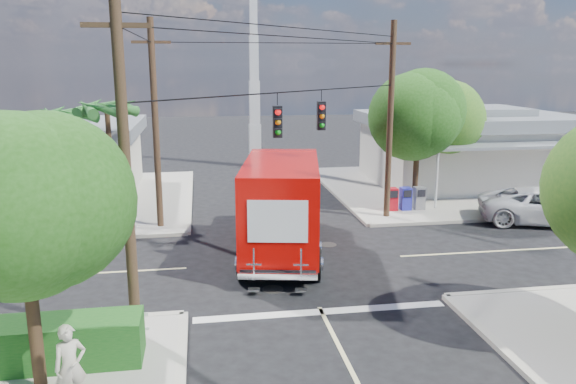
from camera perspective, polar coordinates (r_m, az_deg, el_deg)
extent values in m
plane|color=black|center=(20.80, 0.87, -7.14)|extent=(120.00, 120.00, 0.00)
cube|color=#A7A297|center=(34.23, 16.03, 0.48)|extent=(14.00, 14.00, 0.14)
cube|color=#ACA899|center=(31.93, 4.56, 0.07)|extent=(0.25, 14.00, 0.14)
cube|color=#ACA899|center=(28.23, 21.97, -2.54)|extent=(14.00, 0.25, 0.14)
cube|color=#A7A297|center=(31.98, -22.58, -0.86)|extent=(14.00, 14.00, 0.14)
cube|color=#ACA899|center=(31.07, -9.94, -0.44)|extent=(0.25, 14.00, 0.14)
cube|color=#ACA899|center=(25.46, -26.13, -4.55)|extent=(14.00, 0.25, 0.14)
cube|color=beige|center=(30.29, -2.38, -0.72)|extent=(0.12, 12.00, 0.01)
cube|color=beige|center=(24.50, 24.69, -5.22)|extent=(12.00, 0.12, 0.01)
cube|color=beige|center=(21.56, -26.59, -7.81)|extent=(12.00, 0.12, 0.01)
cube|color=silver|center=(16.90, 3.43, -12.04)|extent=(7.50, 0.40, 0.01)
cube|color=beige|center=(35.45, 17.73, 3.69)|extent=(11.00, 8.00, 3.40)
cube|color=gray|center=(35.20, 17.96, 6.99)|extent=(11.80, 8.80, 0.70)
cube|color=gray|center=(35.16, 18.02, 7.80)|extent=(6.05, 4.40, 0.50)
cube|color=gray|center=(31.04, 21.90, 4.39)|extent=(9.90, 1.80, 0.15)
cylinder|color=silver|center=(28.55, 14.87, 1.27)|extent=(0.12, 0.12, 2.90)
cube|color=beige|center=(33.34, -23.91, 2.48)|extent=(10.00, 8.00, 3.20)
cube|color=gray|center=(33.08, -24.22, 5.80)|extent=(10.80, 8.80, 0.70)
cube|color=gray|center=(33.03, -24.30, 6.66)|extent=(5.50, 4.40, 0.50)
cube|color=gray|center=(28.52, -26.54, 2.88)|extent=(9.00, 1.80, 0.15)
cylinder|color=silver|center=(27.05, -18.66, 0.18)|extent=(0.12, 0.12, 2.70)
cube|color=silver|center=(39.84, -3.37, 4.74)|extent=(0.80, 0.80, 3.00)
cube|color=silver|center=(39.53, -3.43, 9.05)|extent=(0.70, 0.70, 3.00)
cube|color=silver|center=(39.45, -3.48, 13.40)|extent=(0.60, 0.60, 3.00)
cube|color=silver|center=(39.59, -3.55, 17.75)|extent=(0.50, 0.50, 3.00)
cylinder|color=#422D1C|center=(13.32, -24.49, -10.96)|extent=(0.28, 0.28, 3.71)
sphere|color=#1C4C0F|center=(12.61, -25.47, -1.23)|extent=(3.71, 3.71, 3.71)
sphere|color=#1C4C0F|center=(12.87, -27.03, -0.06)|extent=(3.02, 3.02, 3.02)
sphere|color=#1C4C0F|center=(12.26, -24.23, -2.04)|extent=(3.25, 3.25, 3.25)
cylinder|color=#422D1C|center=(28.55, 12.88, 2.60)|extent=(0.28, 0.28, 4.10)
sphere|color=#1C4C0F|center=(28.22, 13.14, 7.72)|extent=(4.10, 4.10, 4.10)
sphere|color=#1C4C0F|center=(28.24, 12.25, 8.29)|extent=(3.33, 3.33, 3.33)
sphere|color=#1C4C0F|center=(28.09, 14.02, 7.39)|extent=(3.58, 3.58, 3.58)
cylinder|color=#422D1C|center=(31.60, 15.77, 2.94)|extent=(0.28, 0.28, 3.58)
sphere|color=#2F651E|center=(31.31, 16.02, 6.98)|extent=(3.58, 3.58, 3.58)
sphere|color=#2F651E|center=(31.31, 15.23, 7.44)|extent=(2.91, 2.91, 2.91)
sphere|color=#2F651E|center=(31.20, 16.83, 6.70)|extent=(3.14, 3.14, 3.14)
cylinder|color=#422D1C|center=(27.44, -17.57, 2.87)|extent=(0.24, 0.24, 5.00)
cone|color=#256225|center=(27.01, -16.04, 8.39)|extent=(0.50, 2.06, 0.98)
cone|color=#256225|center=(27.75, -16.57, 8.47)|extent=(1.92, 1.68, 0.98)
cone|color=#256225|center=(28.03, -18.08, 8.40)|extent=(2.12, 0.95, 0.98)
cone|color=#256225|center=(27.65, -19.50, 8.25)|extent=(1.34, 2.07, 0.98)
cone|color=#256225|center=(26.88, -19.79, 8.12)|extent=(1.34, 2.07, 0.98)
cone|color=#256225|center=(26.30, -18.66, 8.11)|extent=(2.12, 0.95, 0.98)
cone|color=#256225|center=(26.36, -16.95, 8.24)|extent=(1.92, 1.68, 0.98)
cylinder|color=#422D1C|center=(29.28, -21.00, 2.82)|extent=(0.24, 0.24, 4.60)
cone|color=#256225|center=(28.82, -19.62, 7.60)|extent=(0.50, 2.06, 0.98)
cone|color=#256225|center=(29.57, -20.03, 7.69)|extent=(1.92, 1.68, 0.98)
cone|color=#256225|center=(29.89, -21.41, 7.62)|extent=(2.12, 0.95, 0.98)
cone|color=#256225|center=(29.56, -22.77, 7.46)|extent=(1.34, 2.07, 0.98)
cone|color=#256225|center=(28.80, -23.13, 7.31)|extent=(1.34, 2.07, 0.98)
cone|color=#256225|center=(28.19, -22.15, 7.30)|extent=(2.12, 0.95, 0.98)
cone|color=#256225|center=(28.20, -20.55, 7.43)|extent=(1.92, 1.68, 0.98)
cylinder|color=#473321|center=(14.41, -16.15, 1.90)|extent=(0.28, 0.28, 9.00)
cube|color=#473321|center=(14.20, -17.06, 15.90)|extent=(1.60, 0.12, 0.12)
cylinder|color=#473321|center=(26.05, 10.32, 6.90)|extent=(0.28, 0.28, 9.00)
cube|color=#473321|center=(25.93, 10.64, 14.61)|extent=(1.60, 0.12, 0.12)
cylinder|color=#473321|center=(24.66, -13.30, 6.44)|extent=(0.28, 0.28, 9.00)
cube|color=#473321|center=(24.54, -13.73, 14.58)|extent=(1.60, 0.12, 0.12)
cylinder|color=black|center=(19.57, 0.93, 10.18)|extent=(10.43, 10.43, 0.04)
cube|color=black|center=(18.72, -1.08, 7.15)|extent=(0.30, 0.24, 1.05)
sphere|color=red|center=(18.56, -1.02, 8.12)|extent=(0.20, 0.20, 0.20)
cube|color=black|center=(20.92, 3.39, 7.73)|extent=(0.30, 0.24, 1.05)
sphere|color=red|center=(20.76, 3.49, 8.60)|extent=(0.20, 0.20, 0.20)
cube|color=silver|center=(15.81, -25.03, -13.20)|extent=(5.94, 0.05, 0.08)
cube|color=silver|center=(15.64, -25.17, -11.88)|extent=(5.94, 0.05, 0.08)
cube|color=silver|center=(15.20, -14.64, -12.80)|extent=(0.09, 0.06, 1.00)
cube|color=#134815|center=(15.09, -26.68, -13.79)|extent=(6.20, 1.20, 1.10)
cube|color=#AA0C18|center=(27.81, 10.50, -0.71)|extent=(0.50, 0.50, 1.10)
cube|color=#2427A7|center=(28.05, 11.85, -0.66)|extent=(0.50, 0.50, 1.10)
cube|color=slate|center=(28.30, 13.18, -0.60)|extent=(0.50, 0.50, 1.10)
cube|color=black|center=(21.88, -0.56, -4.52)|extent=(3.89, 8.53, 0.26)
cube|color=#C70703|center=(24.75, -0.30, -0.43)|extent=(2.82, 2.23, 2.32)
cube|color=black|center=(25.38, -0.25, 0.88)|extent=(2.22, 0.66, 1.00)
cube|color=silver|center=(25.85, -0.23, -1.54)|extent=(2.41, 0.57, 0.37)
cube|color=#C70703|center=(20.54, -0.67, -1.10)|extent=(3.71, 6.49, 3.06)
cube|color=white|center=(20.49, 3.07, -0.69)|extent=(0.72, 3.73, 1.37)
cube|color=white|center=(20.59, -4.40, -0.64)|extent=(0.72, 3.73, 1.37)
cube|color=white|center=(17.52, -1.06, -3.02)|extent=(1.87, 0.37, 1.37)
cube|color=silver|center=(17.95, -1.05, -8.49)|extent=(2.53, 0.72, 0.19)
cube|color=silver|center=(17.72, -3.48, -7.34)|extent=(0.48, 0.15, 1.05)
cube|color=silver|center=(17.65, 1.33, -7.40)|extent=(0.48, 0.15, 1.05)
cylinder|color=black|center=(24.88, -3.10, -2.39)|extent=(0.54, 1.20, 1.16)
cylinder|color=black|center=(24.80, 2.50, -2.43)|extent=(0.54, 1.20, 1.16)
cylinder|color=black|center=(19.07, -4.57, -7.22)|extent=(0.54, 1.20, 1.16)
cylinder|color=black|center=(18.97, 2.79, -7.30)|extent=(0.54, 1.20, 1.16)
imported|color=silver|center=(28.08, 24.67, -1.33)|extent=(6.31, 4.38, 1.60)
imported|color=beige|center=(12.90, -21.24, -16.17)|extent=(0.78, 0.68, 1.80)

